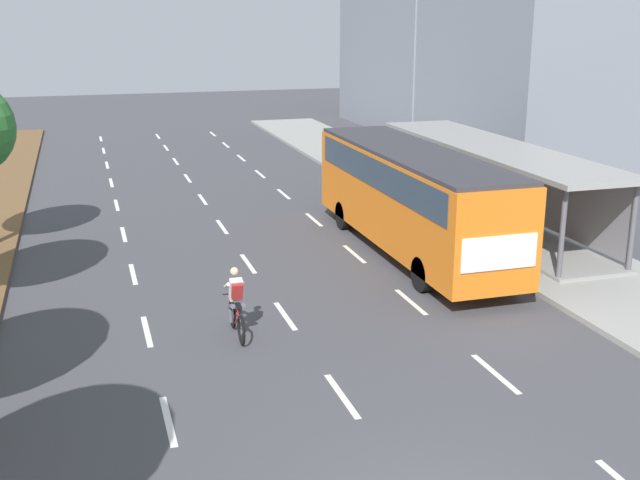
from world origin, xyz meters
name	(u,v)px	position (x,y,z in m)	size (l,w,h in m)	color
sidewalk_right	(436,199)	(9.25, 20.00, 0.07)	(4.50, 52.00, 0.15)	gray
lane_divider_left	(124,234)	(-3.50, 18.45, 0.00)	(0.14, 47.90, 0.01)	white
lane_divider_center	(222,227)	(0.00, 18.45, 0.00)	(0.14, 47.90, 0.01)	white
lane_divider_right	(314,220)	(3.50, 18.45, 0.00)	(0.14, 47.90, 0.01)	white
bus_shelter	(498,177)	(9.53, 15.52, 1.87)	(2.90, 13.35, 2.86)	gray
bus	(411,191)	(5.25, 13.45, 2.07)	(2.54, 11.29, 3.37)	orange
cyclist	(236,305)	(-1.44, 8.35, 0.79)	(0.46, 1.82, 1.71)	black
building_mid_right	(434,14)	(18.34, 40.43, 7.47)	(8.59, 13.52, 14.93)	gray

